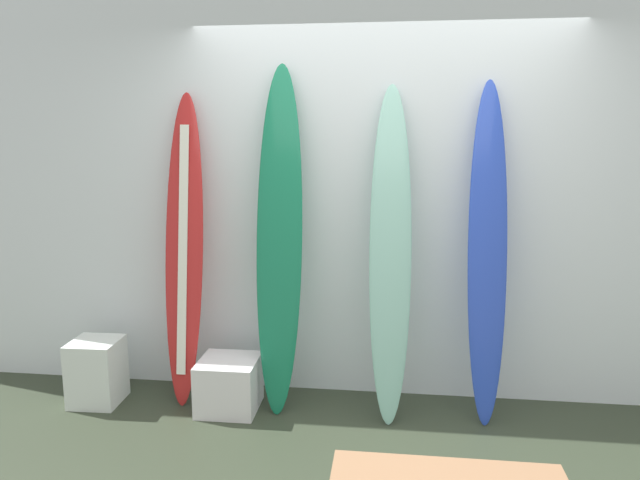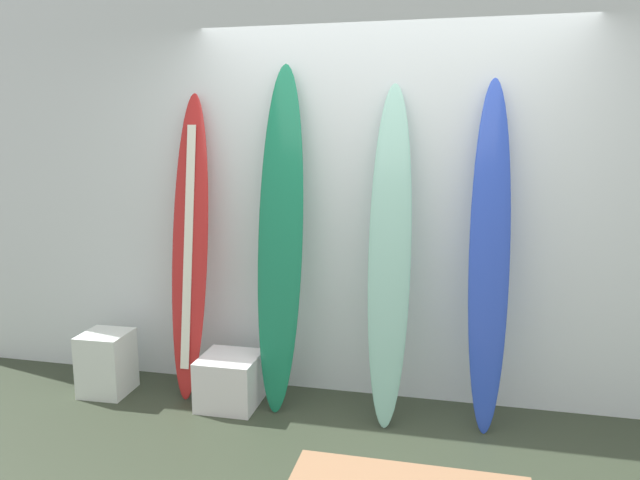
{
  "view_description": "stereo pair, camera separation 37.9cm",
  "coord_description": "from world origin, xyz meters",
  "px_view_note": "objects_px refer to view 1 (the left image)",
  "views": [
    {
      "loc": [
        0.08,
        -2.76,
        1.81
      ],
      "look_at": [
        -0.38,
        0.95,
        1.13
      ],
      "focal_mm": 33.29,
      "sensor_mm": 36.0,
      "label": 1
    },
    {
      "loc": [
        0.45,
        -2.69,
        1.81
      ],
      "look_at": [
        -0.38,
        0.95,
        1.13
      ],
      "focal_mm": 33.29,
      "sensor_mm": 36.0,
      "label": 2
    }
  ],
  "objects_px": {
    "display_block_center": "(229,384)",
    "surfboard_crimson": "(184,252)",
    "display_block_left": "(97,371)",
    "surfboard_cobalt": "(487,253)",
    "surfboard_emerald": "(279,240)",
    "surfboard_seafoam": "(390,255)"
  },
  "relations": [
    {
      "from": "surfboard_seafoam",
      "to": "surfboard_crimson",
      "type": "bearing_deg",
      "value": 178.21
    },
    {
      "from": "surfboard_seafoam",
      "to": "display_block_left",
      "type": "distance_m",
      "value": 2.13
    },
    {
      "from": "surfboard_seafoam",
      "to": "display_block_center",
      "type": "xyz_separation_m",
      "value": [
        -1.04,
        -0.11,
        -0.88
      ]
    },
    {
      "from": "surfboard_cobalt",
      "to": "display_block_left",
      "type": "bearing_deg",
      "value": -176.69
    },
    {
      "from": "surfboard_cobalt",
      "to": "display_block_center",
      "type": "height_order",
      "value": "surfboard_cobalt"
    },
    {
      "from": "surfboard_emerald",
      "to": "display_block_center",
      "type": "distance_m",
      "value": 1.02
    },
    {
      "from": "surfboard_crimson",
      "to": "display_block_left",
      "type": "bearing_deg",
      "value": -164.41
    },
    {
      "from": "surfboard_crimson",
      "to": "surfboard_emerald",
      "type": "xyz_separation_m",
      "value": [
        0.65,
        -0.02,
        0.1
      ]
    },
    {
      "from": "display_block_center",
      "to": "surfboard_seafoam",
      "type": "bearing_deg",
      "value": 6.11
    },
    {
      "from": "surfboard_cobalt",
      "to": "display_block_center",
      "type": "relative_size",
      "value": 5.56
    },
    {
      "from": "display_block_center",
      "to": "surfboard_crimson",
      "type": "bearing_deg",
      "value": 154.68
    },
    {
      "from": "display_block_left",
      "to": "display_block_center",
      "type": "xyz_separation_m",
      "value": [
        0.91,
        0.01,
        -0.05
      ]
    },
    {
      "from": "surfboard_crimson",
      "to": "surfboard_cobalt",
      "type": "height_order",
      "value": "surfboard_cobalt"
    },
    {
      "from": "surfboard_cobalt",
      "to": "display_block_left",
      "type": "height_order",
      "value": "surfboard_cobalt"
    },
    {
      "from": "surfboard_crimson",
      "to": "surfboard_emerald",
      "type": "height_order",
      "value": "surfboard_emerald"
    },
    {
      "from": "surfboard_cobalt",
      "to": "display_block_left",
      "type": "xyz_separation_m",
      "value": [
        -2.55,
        -0.15,
        -0.85
      ]
    },
    {
      "from": "surfboard_crimson",
      "to": "surfboard_emerald",
      "type": "distance_m",
      "value": 0.66
    },
    {
      "from": "surfboard_emerald",
      "to": "display_block_center",
      "type": "relative_size",
      "value": 5.85
    },
    {
      "from": "surfboard_seafoam",
      "to": "surfboard_cobalt",
      "type": "relative_size",
      "value": 0.99
    },
    {
      "from": "surfboard_crimson",
      "to": "display_block_left",
      "type": "distance_m",
      "value": 1.01
    },
    {
      "from": "surfboard_emerald",
      "to": "display_block_left",
      "type": "bearing_deg",
      "value": -173.57
    },
    {
      "from": "surfboard_emerald",
      "to": "display_block_center",
      "type": "height_order",
      "value": "surfboard_emerald"
    }
  ]
}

